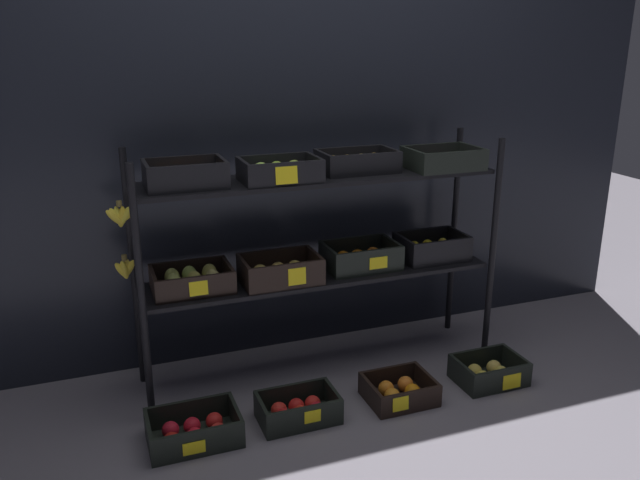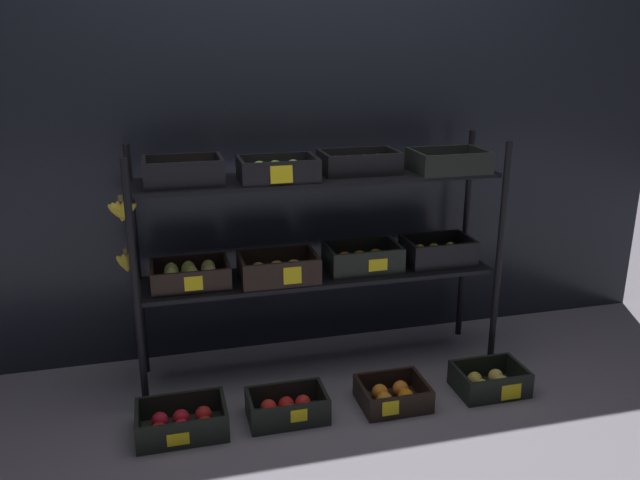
{
  "view_description": "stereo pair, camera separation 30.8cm",
  "coord_description": "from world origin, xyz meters",
  "px_view_note": "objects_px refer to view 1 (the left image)",
  "views": [
    {
      "loc": [
        -1.03,
        -2.75,
        1.63
      ],
      "look_at": [
        0.0,
        0.0,
        0.68
      ],
      "focal_mm": 36.4,
      "sensor_mm": 36.0,
      "label": 1
    },
    {
      "loc": [
        -0.73,
        -2.84,
        1.63
      ],
      "look_at": [
        0.0,
        0.0,
        0.68
      ],
      "focal_mm": 36.4,
      "sensor_mm": 36.0,
      "label": 2
    }
  ],
  "objects_px": {
    "crate_ground_orange": "(399,391)",
    "crate_ground_apple_gold": "(489,373)",
    "crate_ground_left_apple_red": "(298,410)",
    "crate_ground_apple_red": "(194,431)",
    "display_rack": "(317,227)"
  },
  "relations": [
    {
      "from": "display_rack",
      "to": "crate_ground_orange",
      "type": "distance_m",
      "value": 0.85
    },
    {
      "from": "crate_ground_orange",
      "to": "crate_ground_apple_gold",
      "type": "relative_size",
      "value": 0.94
    },
    {
      "from": "crate_ground_apple_gold",
      "to": "crate_ground_apple_red",
      "type": "bearing_deg",
      "value": 179.3
    },
    {
      "from": "crate_ground_left_apple_red",
      "to": "crate_ground_orange",
      "type": "xyz_separation_m",
      "value": [
        0.49,
        -0.01,
        -0.0
      ]
    },
    {
      "from": "crate_ground_orange",
      "to": "crate_ground_apple_gold",
      "type": "height_order",
      "value": "crate_ground_apple_gold"
    },
    {
      "from": "display_rack",
      "to": "crate_ground_apple_gold",
      "type": "height_order",
      "value": "display_rack"
    },
    {
      "from": "crate_ground_apple_red",
      "to": "crate_ground_left_apple_red",
      "type": "relative_size",
      "value": 1.09
    },
    {
      "from": "display_rack",
      "to": "crate_ground_apple_red",
      "type": "height_order",
      "value": "display_rack"
    },
    {
      "from": "display_rack",
      "to": "crate_ground_apple_gold",
      "type": "xyz_separation_m",
      "value": [
        0.74,
        -0.41,
        -0.7
      ]
    },
    {
      "from": "crate_ground_apple_red",
      "to": "crate_ground_apple_gold",
      "type": "xyz_separation_m",
      "value": [
        1.43,
        -0.02,
        0.0
      ]
    },
    {
      "from": "crate_ground_orange",
      "to": "crate_ground_apple_gold",
      "type": "bearing_deg",
      "value": -0.43
    },
    {
      "from": "crate_ground_left_apple_red",
      "to": "crate_ground_orange",
      "type": "relative_size",
      "value": 1.13
    },
    {
      "from": "crate_ground_left_apple_red",
      "to": "display_rack",
      "type": "bearing_deg",
      "value": 59.06
    },
    {
      "from": "crate_ground_apple_red",
      "to": "crate_ground_apple_gold",
      "type": "relative_size",
      "value": 1.16
    },
    {
      "from": "crate_ground_left_apple_red",
      "to": "crate_ground_apple_gold",
      "type": "bearing_deg",
      "value": -0.72
    }
  ]
}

